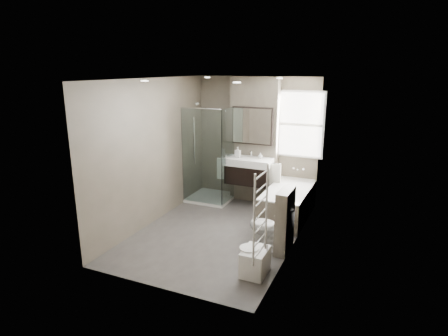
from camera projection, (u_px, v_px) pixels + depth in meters
The scene contains 15 objects.
room at pixel (219, 159), 6.20m from camera, with size 2.70×3.90×2.70m.
vanity_pier at pixel (255, 140), 7.77m from camera, with size 1.00×0.25×2.60m, color #615A4D.
vanity at pixel (248, 170), 7.61m from camera, with size 0.95×0.47×0.66m.
mirror_cabinet at pixel (252, 126), 7.54m from camera, with size 0.86×0.08×0.76m.
towel_left at pixel (223, 169), 7.81m from camera, with size 0.24×0.06×0.44m, color silver.
towel_right at pixel (275, 175), 7.38m from camera, with size 0.24×0.06×0.44m, color silver.
shower_enclosure at pixel (214, 179), 7.90m from camera, with size 0.90×0.90×2.00m.
bathtub at pixel (288, 202), 7.07m from camera, with size 0.75×1.60×0.57m.
window at pixel (300, 124), 7.41m from camera, with size 0.98×0.06×1.33m.
toilet at pixel (269, 228), 5.85m from camera, with size 0.39×0.68×0.69m, color white.
cistern_box at pixel (285, 221), 5.72m from camera, with size 0.19×0.55×1.00m.
bidet at pixel (255, 261), 5.16m from camera, with size 0.40×0.45×0.47m.
towel_radiator at pixel (261, 214), 4.35m from camera, with size 0.03×0.49×1.10m.
soap_bottle_a at pixel (238, 152), 7.57m from camera, with size 0.10×0.10×0.22m, color white.
soap_bottle_b at pixel (260, 156), 7.50m from camera, with size 0.09×0.09×0.12m, color white.
Camera 1 is at (2.49, -5.49, 2.78)m, focal length 30.00 mm.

